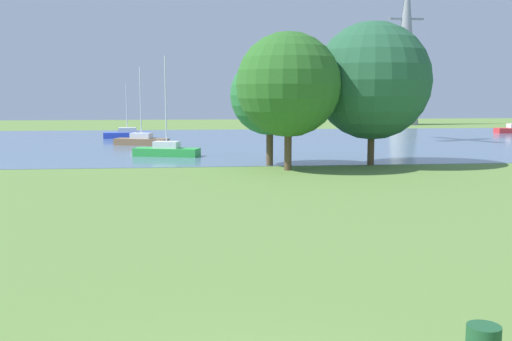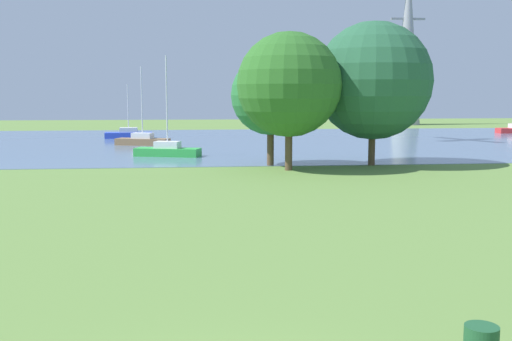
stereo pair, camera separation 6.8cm
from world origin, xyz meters
name	(u,v)px [view 1 (the left image)]	position (x,y,z in m)	size (l,w,h in m)	color
ground_plane	(205,187)	(0.00, 22.00, 0.00)	(160.00, 160.00, 0.00)	olive
water_surface	(198,142)	(0.00, 50.00, 0.01)	(140.00, 40.00, 0.02)	slate
sailboat_blue	(127,134)	(-7.31, 55.86, 0.45)	(4.87, 1.75, 5.60)	blue
sailboat_green	(167,150)	(-2.47, 36.88, 0.47)	(5.03, 2.82, 7.34)	green
sailboat_brown	(142,140)	(-5.12, 46.93, 0.46)	(5.03, 2.91, 6.99)	brown
tree_east_near	(270,95)	(4.37, 30.45, 4.49)	(5.06, 5.06, 7.03)	brown
tree_east_far	(288,85)	(5.16, 27.98, 5.13)	(6.26, 6.26, 8.27)	brown
tree_west_near	(372,81)	(10.93, 30.04, 5.42)	(7.52, 7.52, 9.18)	brown
electricity_pylon	(406,46)	(31.34, 80.40, 11.69)	(6.40, 4.40, 23.36)	gray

